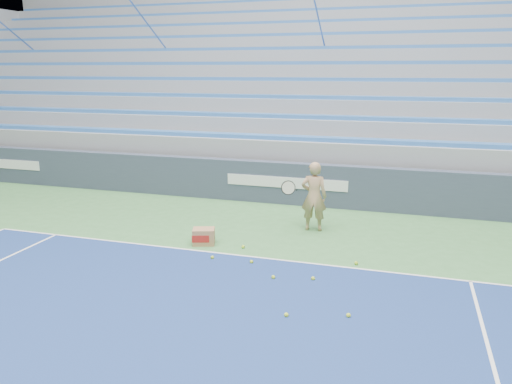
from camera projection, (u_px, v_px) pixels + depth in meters
sponsor_barrier at (287, 183)px, 13.07m from camera, size 30.00×0.32×1.10m
bleachers at (325, 101)px, 17.95m from camera, size 31.00×9.15×7.30m
tennis_player at (314, 196)px, 10.83m from camera, size 0.90×0.82×1.53m
ball_box at (204, 236)px, 10.09m from camera, size 0.52×0.45×0.33m
tennis_ball_0 at (251, 262)px, 9.11m from camera, size 0.07×0.07×0.07m
tennis_ball_1 at (273, 277)px, 8.43m from camera, size 0.07×0.07×0.07m
tennis_ball_2 at (286, 315)px, 7.14m from camera, size 0.07×0.07×0.07m
tennis_ball_3 at (313, 278)px, 8.38m from camera, size 0.07×0.07×0.07m
tennis_ball_4 at (212, 257)px, 9.32m from camera, size 0.07×0.07×0.07m
tennis_ball_5 at (356, 263)px, 9.05m from camera, size 0.07×0.07×0.07m
tennis_ball_6 at (348, 315)px, 7.12m from camera, size 0.07×0.07×0.07m
tennis_ball_7 at (243, 247)px, 9.88m from camera, size 0.07×0.07×0.07m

